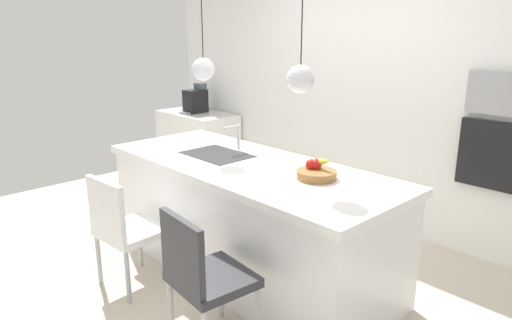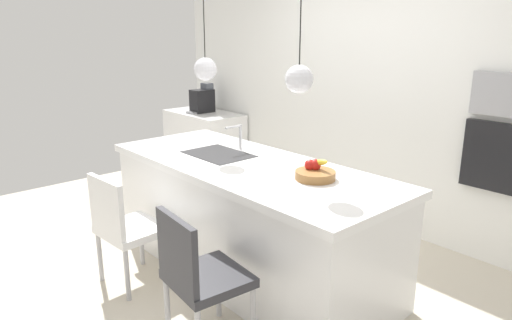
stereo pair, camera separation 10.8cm
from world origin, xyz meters
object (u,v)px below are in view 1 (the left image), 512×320
at_px(fruit_bowl, 316,172).
at_px(oven, 494,155).
at_px(coffee_machine, 196,100).
at_px(chair_near, 124,227).
at_px(microwave, 503,94).
at_px(chair_middle, 203,274).

xyz_separation_m(fruit_bowl, oven, (0.65, 1.47, -0.03)).
bearing_deg(coffee_machine, chair_near, -47.13).
xyz_separation_m(coffee_machine, microwave, (3.67, 0.30, 0.42)).
bearing_deg(oven, fruit_bowl, -113.70).
bearing_deg(microwave, fruit_bowl, -113.70).
height_order(fruit_bowl, oven, oven).
bearing_deg(microwave, oven, 0.00).
bearing_deg(fruit_bowl, microwave, 66.30).
height_order(coffee_machine, chair_near, coffee_machine).
distance_m(oven, chair_middle, 2.57).
height_order(fruit_bowl, chair_near, fruit_bowl).
distance_m(microwave, chair_near, 3.10).
bearing_deg(oven, microwave, 0.00).
bearing_deg(fruit_bowl, oven, 66.30).
height_order(oven, chair_middle, oven).
relative_size(oven, chair_near, 0.63).
height_order(coffee_machine, chair_middle, coffee_machine).
bearing_deg(coffee_machine, fruit_bowl, -21.27).
xyz_separation_m(microwave, oven, (0.00, 0.00, -0.50)).
height_order(coffee_machine, microwave, microwave).
relative_size(fruit_bowl, chair_middle, 0.31).
distance_m(coffee_machine, microwave, 3.71).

